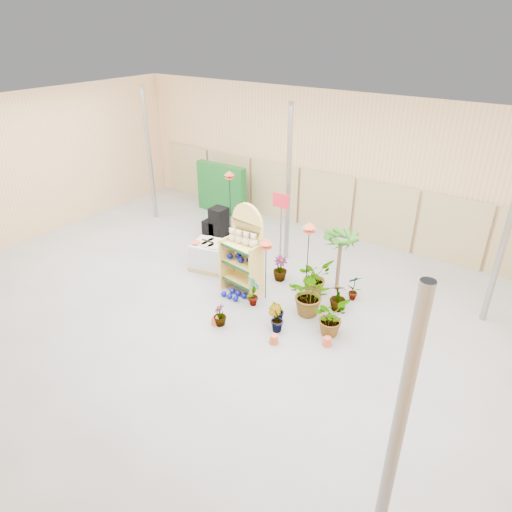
{
  "coord_description": "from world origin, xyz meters",
  "views": [
    {
      "loc": [
        6.17,
        -6.92,
        6.41
      ],
      "look_at": [
        0.3,
        1.5,
        1.0
      ],
      "focal_mm": 32.0,
      "sensor_mm": 36.0,
      "label": 1
    }
  ],
  "objects": [
    {
      "name": "palm",
      "position": [
        2.03,
        2.74,
        1.49
      ],
      "size": [
        0.7,
        0.7,
        1.75
      ],
      "color": "brown",
      "rests_on": "ground"
    },
    {
      "name": "bird_table_front",
      "position": [
        0.73,
        1.3,
        1.57
      ],
      "size": [
        0.34,
        0.34,
        1.7
      ],
      "color": "black",
      "rests_on": "ground"
    },
    {
      "name": "potted_plant_4",
      "position": [
        2.59,
        2.53,
        0.36
      ],
      "size": [
        0.45,
        0.46,
        0.72
      ],
      "primitive_type": "imported",
      "rotation": [
        0.0,
        0.0,
        3.99
      ],
      "color": "#2B681B",
      "rests_on": "ground"
    },
    {
      "name": "gazing_balls_floor",
      "position": [
        0.05,
        0.87,
        0.07
      ],
      "size": [
        0.63,
        0.39,
        0.15
      ],
      "color": "#0B138F",
      "rests_on": "ground"
    },
    {
      "name": "potted_plant_10",
      "position": [
        2.74,
        0.93,
        0.44
      ],
      "size": [
        0.72,
        0.82,
        0.87
      ],
      "primitive_type": "imported",
      "rotation": [
        0.0,
        0.0,
        1.51
      ],
      "color": "#2B681B",
      "rests_on": "ground"
    },
    {
      "name": "bird_table_back",
      "position": [
        -2.67,
        4.25,
        1.87
      ],
      "size": [
        0.34,
        0.34,
        2.02
      ],
      "color": "black",
      "rests_on": "ground"
    },
    {
      "name": "potted_plant_1",
      "position": [
        1.57,
        0.6,
        0.31
      ],
      "size": [
        0.44,
        0.44,
        0.62
      ],
      "primitive_type": "imported",
      "rotation": [
        0.0,
        0.0,
        5.54
      ],
      "color": "#2B681B",
      "rests_on": "ground"
    },
    {
      "name": "potted_plant_2",
      "position": [
        1.99,
        1.34,
        0.55
      ],
      "size": [
        1.18,
        1.09,
        1.1
      ],
      "primitive_type": "imported",
      "rotation": [
        0.0,
        0.0,
        0.28
      ],
      "color": "#2B681B",
      "rests_on": "ground"
    },
    {
      "name": "trellis_stock",
      "position": [
        -3.8,
        5.2,
        0.9
      ],
      "size": [
        2.0,
        0.3,
        1.8
      ],
      "primitive_type": "cube",
      "color": "#13571D",
      "rests_on": "ground"
    },
    {
      "name": "potted_plant_11",
      "position": [
        0.55,
        2.29,
        0.35
      ],
      "size": [
        0.54,
        0.54,
        0.69
      ],
      "primitive_type": "imported",
      "rotation": [
        0.0,
        0.0,
        0.98
      ],
      "color": "#2B681B",
      "rests_on": "ground"
    },
    {
      "name": "charcoal_planters",
      "position": [
        -2.65,
        3.5,
        0.42
      ],
      "size": [
        0.8,
        0.5,
        1.0
      ],
      "color": "black",
      "rests_on": "ground"
    },
    {
      "name": "room",
      "position": [
        0.0,
        0.91,
        2.21
      ],
      "size": [
        15.2,
        12.1,
        4.7
      ],
      "color": "gray",
      "rests_on": "ground"
    },
    {
      "name": "potted_plant_3",
      "position": [
        2.47,
        1.88,
        0.36
      ],
      "size": [
        0.54,
        0.54,
        0.71
      ],
      "primitive_type": "imported",
      "rotation": [
        0.0,
        0.0,
        3.61
      ],
      "color": "#2B681B",
      "rests_on": "ground"
    },
    {
      "name": "gazing_balls_shelf",
      "position": [
        0.02,
        1.28,
        0.92
      ],
      "size": [
        0.87,
        0.3,
        0.16
      ],
      "color": "#0B138F",
      "rests_on": "display_shelf"
    },
    {
      "name": "potted_plant_0",
      "position": [
        0.66,
        0.85,
        0.41
      ],
      "size": [
        0.47,
        0.51,
        0.81
      ],
      "primitive_type": "imported",
      "rotation": [
        0.0,
        0.0,
        2.11
      ],
      "color": "#2B681B",
      "rests_on": "ground"
    },
    {
      "name": "offer_sign",
      "position": [
        0.1,
        2.98,
        1.57
      ],
      "size": [
        0.5,
        0.08,
        2.2
      ],
      "color": "gray",
      "rests_on": "ground"
    },
    {
      "name": "potted_plant_6",
      "position": [
        1.62,
        2.25,
        0.47
      ],
      "size": [
        0.86,
        0.95,
        0.94
      ],
      "primitive_type": "imported",
      "rotation": [
        0.0,
        0.0,
        1.41
      ],
      "color": "#2B681B",
      "rests_on": "ground"
    },
    {
      "name": "display_shelf",
      "position": [
        0.02,
        1.43,
        1.08
      ],
      "size": [
        1.06,
        0.75,
        2.36
      ],
      "rotation": [
        0.0,
        0.0,
        -0.14
      ],
      "color": "#E3C45D",
      "rests_on": "ground"
    },
    {
      "name": "pallet_stack",
      "position": [
        -1.42,
        1.75,
        0.39
      ],
      "size": [
        1.28,
        1.15,
        0.82
      ],
      "rotation": [
        0.0,
        0.0,
        0.24
      ],
      "color": "#9C8B5B",
      "rests_on": "ground"
    },
    {
      "name": "potted_plant_9",
      "position": [
        1.68,
        0.3,
        0.33
      ],
      "size": [
        0.39,
        0.33,
        0.65
      ],
      "primitive_type": "imported",
      "rotation": [
        0.0,
        0.0,
        3.26
      ],
      "color": "#2B681B",
      "rests_on": "ground"
    },
    {
      "name": "teddy_bears",
      "position": [
        0.05,
        1.32,
        1.49
      ],
      "size": [
        0.87,
        0.23,
        0.37
      ],
      "color": "beige",
      "rests_on": "display_shelf"
    },
    {
      "name": "bird_table_right",
      "position": [
        1.55,
        1.92,
        1.95
      ],
      "size": [
        0.34,
        0.34,
        2.1
      ],
      "color": "black",
      "rests_on": "ground"
    },
    {
      "name": "potted_plant_7",
      "position": [
        0.5,
        -0.25,
        0.27
      ],
      "size": [
        0.43,
        0.43,
        0.55
      ],
      "primitive_type": "imported",
      "rotation": [
        0.0,
        0.0,
        5.47
      ],
      "color": "#2B681B",
      "rests_on": "ground"
    }
  ]
}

